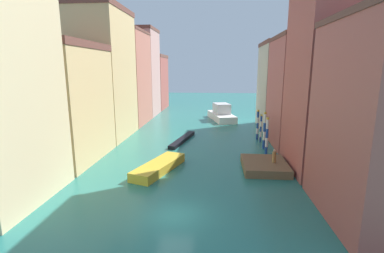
{
  "coord_description": "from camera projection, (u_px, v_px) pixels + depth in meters",
  "views": [
    {
      "loc": [
        2.72,
        -17.72,
        10.09
      ],
      "look_at": [
        -0.84,
        23.5,
        1.5
      ],
      "focal_mm": 26.17,
      "sensor_mm": 36.0,
      "label": 1
    }
  ],
  "objects": [
    {
      "name": "mooring_pole_3",
      "position": [
        258.0,
        124.0,
        40.22
      ],
      "size": [
        0.34,
        0.34,
        4.35
      ],
      "color": "#1E479E",
      "rests_on": "ground"
    },
    {
      "name": "building_right_3",
      "position": [
        284.0,
        86.0,
        46.78
      ],
      "size": [
        7.69,
        10.38,
        14.42
      ],
      "color": "#BCB299",
      "rests_on": "ground"
    },
    {
      "name": "building_right_1",
      "position": [
        337.0,
        57.0,
        26.29
      ],
      "size": [
        7.69,
        8.91,
        22.24
      ],
      "color": "#B25147",
      "rests_on": "ground"
    },
    {
      "name": "vaporetto_white",
      "position": [
        221.0,
        114.0,
        55.87
      ],
      "size": [
        5.85,
        10.45,
        3.29
      ],
      "color": "white",
      "rests_on": "ground"
    },
    {
      "name": "gondola_black",
      "position": [
        182.0,
        140.0,
        39.49
      ],
      "size": [
        2.74,
        9.04,
        0.5
      ],
      "color": "black",
      "rests_on": "ground"
    },
    {
      "name": "mooring_pole_1",
      "position": [
        264.0,
        130.0,
        35.51
      ],
      "size": [
        0.37,
        0.37,
        4.79
      ],
      "color": "#1E479E",
      "rests_on": "ground"
    },
    {
      "name": "person_on_dock",
      "position": [
        274.0,
        156.0,
        28.06
      ],
      "size": [
        0.36,
        0.36,
        1.39
      ],
      "color": "olive",
      "rests_on": "waterfront_dock"
    },
    {
      "name": "building_left_5",
      "position": [
        150.0,
        82.0,
        71.02
      ],
      "size": [
        7.69,
        10.67,
        13.46
      ],
      "color": "#B25147",
      "rests_on": "ground"
    },
    {
      "name": "building_left_2",
      "position": [
        101.0,
        74.0,
        40.54
      ],
      "size": [
        7.69,
        10.78,
        18.56
      ],
      "color": "#DBB77A",
      "rests_on": "ground"
    },
    {
      "name": "building_left_1",
      "position": [
        62.0,
        102.0,
        30.57
      ],
      "size": [
        7.69,
        10.8,
        12.87
      ],
      "color": "#DBB77A",
      "rests_on": "ground"
    },
    {
      "name": "mooring_pole_2",
      "position": [
        261.0,
        128.0,
        38.84
      ],
      "size": [
        0.28,
        0.28,
        3.92
      ],
      "color": "#1E479E",
      "rests_on": "ground"
    },
    {
      "name": "ground_plane",
      "position": [
        198.0,
        135.0,
        43.46
      ],
      "size": [
        154.0,
        154.0,
        0.0
      ],
      "primitive_type": "plane",
      "color": "#28756B"
    },
    {
      "name": "mooring_pole_0",
      "position": [
        267.0,
        136.0,
        32.57
      ],
      "size": [
        0.35,
        0.35,
        4.64
      ],
      "color": "#1E479E",
      "rests_on": "ground"
    },
    {
      "name": "building_left_4",
      "position": [
        139.0,
        73.0,
        60.6
      ],
      "size": [
        7.69,
        9.03,
        18.43
      ],
      "color": "tan",
      "rests_on": "ground"
    },
    {
      "name": "waterfront_dock",
      "position": [
        265.0,
        166.0,
        28.48
      ],
      "size": [
        4.41,
        5.37,
        0.79
      ],
      "color": "brown",
      "rests_on": "ground"
    },
    {
      "name": "building_left_3",
      "position": [
        125.0,
        78.0,
        51.22
      ],
      "size": [
        7.69,
        10.59,
        16.79
      ],
      "color": "#C6705B",
      "rests_on": "ground"
    },
    {
      "name": "motorboat_0",
      "position": [
        159.0,
        167.0,
        28.03
      ],
      "size": [
        4.47,
        7.79,
        0.9
      ],
      "color": "gold",
      "rests_on": "ground"
    },
    {
      "name": "building_right_2",
      "position": [
        303.0,
        92.0,
        36.56
      ],
      "size": [
        7.69,
        10.25,
        14.25
      ],
      "color": "#B25147",
      "rests_on": "ground"
    }
  ]
}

